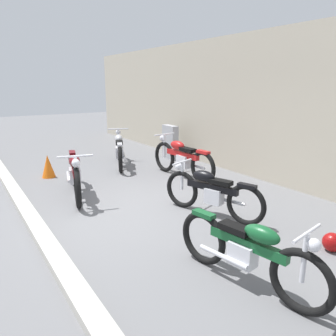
{
  "coord_description": "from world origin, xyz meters",
  "views": [
    {
      "loc": [
        5.06,
        -2.4,
        2.21
      ],
      "look_at": [
        -0.28,
        1.13,
        0.55
      ],
      "focal_mm": 34.72,
      "sensor_mm": 36.0,
      "label": 1
    }
  ],
  "objects_px": {
    "stone_marker": "(170,142)",
    "motorcycle_green": "(248,251)",
    "motorcycle_red": "(182,158)",
    "helmet": "(332,242)",
    "motorcycle_silver": "(119,149)",
    "motorcycle_black": "(211,192)",
    "motorcycle_maroon": "(75,173)",
    "traffic_cone": "(48,166)"
  },
  "relations": [
    {
      "from": "stone_marker",
      "to": "motorcycle_red",
      "type": "bearing_deg",
      "value": -25.97
    },
    {
      "from": "helmet",
      "to": "motorcycle_maroon",
      "type": "bearing_deg",
      "value": -152.44
    },
    {
      "from": "stone_marker",
      "to": "motorcycle_silver",
      "type": "xyz_separation_m",
      "value": [
        -0.03,
        -1.67,
        -0.04
      ]
    },
    {
      "from": "stone_marker",
      "to": "motorcycle_green",
      "type": "relative_size",
      "value": 0.52
    },
    {
      "from": "helmet",
      "to": "traffic_cone",
      "type": "relative_size",
      "value": 0.47
    },
    {
      "from": "motorcycle_red",
      "to": "motorcycle_silver",
      "type": "bearing_deg",
      "value": 18.03
    },
    {
      "from": "motorcycle_green",
      "to": "motorcycle_maroon",
      "type": "height_order",
      "value": "motorcycle_maroon"
    },
    {
      "from": "motorcycle_black",
      "to": "motorcycle_red",
      "type": "distance_m",
      "value": 2.4
    },
    {
      "from": "motorcycle_black",
      "to": "motorcycle_green",
      "type": "bearing_deg",
      "value": 132.9
    },
    {
      "from": "helmet",
      "to": "stone_marker",
      "type": "bearing_deg",
      "value": 167.44
    },
    {
      "from": "motorcycle_green",
      "to": "motorcycle_red",
      "type": "relative_size",
      "value": 0.88
    },
    {
      "from": "motorcycle_silver",
      "to": "motorcycle_maroon",
      "type": "height_order",
      "value": "motorcycle_maroon"
    },
    {
      "from": "motorcycle_black",
      "to": "motorcycle_green",
      "type": "relative_size",
      "value": 0.97
    },
    {
      "from": "stone_marker",
      "to": "motorcycle_red",
      "type": "distance_m",
      "value": 2.07
    },
    {
      "from": "stone_marker",
      "to": "traffic_cone",
      "type": "xyz_separation_m",
      "value": [
        0.06,
        -3.61,
        -0.23
      ]
    },
    {
      "from": "stone_marker",
      "to": "motorcycle_green",
      "type": "bearing_deg",
      "value": -26.25
    },
    {
      "from": "motorcycle_green",
      "to": "motorcycle_red",
      "type": "xyz_separation_m",
      "value": [
        -3.97,
        1.97,
        0.05
      ]
    },
    {
      "from": "helmet",
      "to": "traffic_cone",
      "type": "bearing_deg",
      "value": -158.62
    },
    {
      "from": "stone_marker",
      "to": "motorcycle_silver",
      "type": "relative_size",
      "value": 0.51
    },
    {
      "from": "helmet",
      "to": "motorcycle_black",
      "type": "xyz_separation_m",
      "value": [
        -1.87,
        -0.56,
        0.29
      ]
    },
    {
      "from": "motorcycle_maroon",
      "to": "motorcycle_silver",
      "type": "bearing_deg",
      "value": 149.39
    },
    {
      "from": "stone_marker",
      "to": "helmet",
      "type": "bearing_deg",
      "value": -12.56
    },
    {
      "from": "traffic_cone",
      "to": "motorcycle_silver",
      "type": "xyz_separation_m",
      "value": [
        -0.09,
        1.95,
        0.19
      ]
    },
    {
      "from": "motorcycle_red",
      "to": "traffic_cone",
      "type": "bearing_deg",
      "value": 52.5
    },
    {
      "from": "motorcycle_silver",
      "to": "motorcycle_black",
      "type": "bearing_deg",
      "value": -159.24
    },
    {
      "from": "traffic_cone",
      "to": "motorcycle_green",
      "type": "distance_m",
      "value": 5.81
    },
    {
      "from": "motorcycle_black",
      "to": "motorcycle_maroon",
      "type": "height_order",
      "value": "motorcycle_maroon"
    },
    {
      "from": "stone_marker",
      "to": "motorcycle_green",
      "type": "distance_m",
      "value": 6.5
    },
    {
      "from": "motorcycle_red",
      "to": "motorcycle_maroon",
      "type": "bearing_deg",
      "value": 83.96
    },
    {
      "from": "motorcycle_black",
      "to": "motorcycle_green",
      "type": "distance_m",
      "value": 2.03
    },
    {
      "from": "motorcycle_green",
      "to": "helmet",
      "type": "bearing_deg",
      "value": 77.0
    },
    {
      "from": "motorcycle_maroon",
      "to": "traffic_cone",
      "type": "bearing_deg",
      "value": -160.95
    },
    {
      "from": "traffic_cone",
      "to": "motorcycle_black",
      "type": "distance_m",
      "value": 4.35
    },
    {
      "from": "stone_marker",
      "to": "motorcycle_maroon",
      "type": "bearing_deg",
      "value": -63.17
    },
    {
      "from": "stone_marker",
      "to": "motorcycle_maroon",
      "type": "xyz_separation_m",
      "value": [
        1.77,
        -3.49,
        -0.03
      ]
    },
    {
      "from": "traffic_cone",
      "to": "motorcycle_red",
      "type": "height_order",
      "value": "motorcycle_red"
    },
    {
      "from": "motorcycle_red",
      "to": "helmet",
      "type": "bearing_deg",
      "value": 170.22
    },
    {
      "from": "helmet",
      "to": "motorcycle_silver",
      "type": "height_order",
      "value": "motorcycle_silver"
    },
    {
      "from": "helmet",
      "to": "traffic_cone",
      "type": "distance_m",
      "value": 6.3
    },
    {
      "from": "helmet",
      "to": "motorcycle_red",
      "type": "relative_size",
      "value": 0.12
    },
    {
      "from": "motorcycle_maroon",
      "to": "motorcycle_red",
      "type": "bearing_deg",
      "value": 102.8
    },
    {
      "from": "traffic_cone",
      "to": "helmet",
      "type": "bearing_deg",
      "value": 21.38
    }
  ]
}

